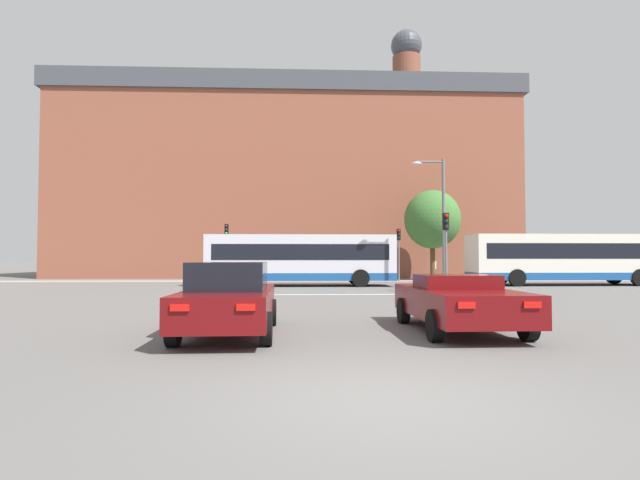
{
  "coord_description": "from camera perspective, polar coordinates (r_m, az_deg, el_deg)",
  "views": [
    {
      "loc": [
        -1.02,
        -5.75,
        1.64
      ],
      "look_at": [
        0.17,
        21.59,
        2.63
      ],
      "focal_mm": 28.0,
      "sensor_mm": 36.0,
      "label": 1
    }
  ],
  "objects": [
    {
      "name": "traffic_light_near_right",
      "position": [
        23.86,
        14.2,
        0.15
      ],
      "size": [
        0.26,
        0.31,
        3.74
      ],
      "color": "slate",
      "rests_on": "ground_plane"
    },
    {
      "name": "stop_line_strip",
      "position": [
        22.48,
        0.11,
        -6.25
      ],
      "size": [
        9.49,
        0.3,
        0.01
      ],
      "primitive_type": "cube",
      "color": "silver",
      "rests_on": "ground_plane"
    },
    {
      "name": "tree_by_building",
      "position": [
        37.96,
        12.71,
        2.3
      ],
      "size": [
        4.14,
        4.14,
        6.69
      ],
      "color": "#4C3823",
      "rests_on": "ground_plane"
    },
    {
      "name": "car_saloon_left",
      "position": [
        10.89,
        -10.33,
        -6.56
      ],
      "size": [
        1.98,
        4.62,
        1.55
      ],
      "rotation": [
        0.0,
        0.0,
        0.02
      ],
      "color": "#600C0F",
      "rests_on": "ground_plane"
    },
    {
      "name": "bus_crossing_lead",
      "position": [
        29.35,
        -2.21,
        -2.16
      ],
      "size": [
        10.92,
        2.7,
        2.98
      ],
      "rotation": [
        0.0,
        0.0,
        -1.57
      ],
      "color": "silver",
      "rests_on": "ground_plane"
    },
    {
      "name": "traffic_light_far_left",
      "position": [
        35.19,
        -10.65,
        -0.31
      ],
      "size": [
        0.26,
        0.31,
        4.01
      ],
      "color": "slate",
      "rests_on": "ground_plane"
    },
    {
      "name": "brick_civic_building",
      "position": [
        45.9,
        -3.56,
        6.64
      ],
      "size": [
        39.94,
        11.09,
        22.89
      ],
      "color": "brown",
      "rests_on": "ground_plane"
    },
    {
      "name": "ground_plane",
      "position": [
        6.06,
        7.68,
        -17.73
      ],
      "size": [
        400.0,
        400.0,
        0.0
      ],
      "primitive_type": "plane",
      "color": "#605E5B"
    },
    {
      "name": "street_lamp_junction",
      "position": [
        26.86,
        13.36,
        3.38
      ],
      "size": [
        1.74,
        0.36,
        6.84
      ],
      "color": "slate",
      "rests_on": "ground_plane"
    },
    {
      "name": "far_pavement",
      "position": [
        35.9,
        -0.87,
        -4.69
      ],
      "size": [
        70.55,
        2.5,
        0.01
      ],
      "primitive_type": "cube",
      "color": "gray",
      "rests_on": "ground_plane"
    },
    {
      "name": "traffic_light_far_right",
      "position": [
        36.02,
        8.99,
        -0.62
      ],
      "size": [
        0.26,
        0.31,
        3.74
      ],
      "color": "slate",
      "rests_on": "ground_plane"
    },
    {
      "name": "pedestrian_waiting",
      "position": [
        36.39,
        -1.94,
        -3.13
      ],
      "size": [
        0.3,
        0.44,
        1.67
      ],
      "rotation": [
        0.0,
        0.0,
        1.36
      ],
      "color": "brown",
      "rests_on": "ground_plane"
    },
    {
      "name": "bus_crossing_trailing",
      "position": [
        33.7,
        26.41,
        -1.86
      ],
      "size": [
        11.8,
        2.66,
        3.05
      ],
      "rotation": [
        0.0,
        0.0,
        -1.57
      ],
      "color": "silver",
      "rests_on": "ground_plane"
    },
    {
      "name": "pedestrian_walking_east",
      "position": [
        37.91,
        12.85,
        -2.96
      ],
      "size": [
        0.45,
        0.42,
        1.74
      ],
      "rotation": [
        0.0,
        0.0,
        3.81
      ],
      "color": "brown",
      "rests_on": "ground_plane"
    },
    {
      "name": "car_roadster_right",
      "position": [
        11.68,
        15.48,
        -6.76
      ],
      "size": [
        2.12,
        4.54,
        1.26
      ],
      "rotation": [
        0.0,
        0.0,
        0.01
      ],
      "color": "#600C0F",
      "rests_on": "ground_plane"
    }
  ]
}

